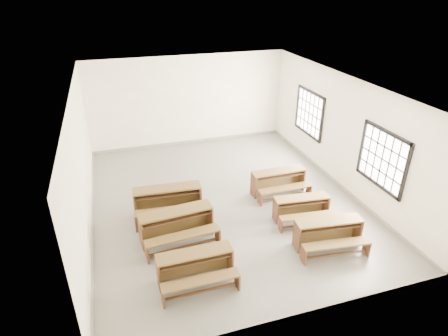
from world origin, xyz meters
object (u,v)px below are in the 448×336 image
object	(u,v)px
desk_set_4	(302,207)
desk_set_5	(279,180)
desk_set_0	(196,265)
desk_set_2	(168,199)
desk_set_1	(177,223)
desk_set_3	(329,232)

from	to	relation	value
desk_set_4	desk_set_5	world-z (taller)	desk_set_5
desk_set_0	desk_set_5	distance (m)	4.09
desk_set_2	desk_set_4	size ratio (longest dim) A/B	1.21
desk_set_0	desk_set_1	distance (m)	1.45
desk_set_0	desk_set_2	world-z (taller)	desk_set_2
desk_set_1	desk_set_4	distance (m)	3.16
desk_set_4	desk_set_5	xyz separation A→B (m)	(0.00, 1.38, 0.04)
desk_set_3	desk_set_5	distance (m)	2.54
desk_set_3	desk_set_4	world-z (taller)	desk_set_3
desk_set_1	desk_set_2	size ratio (longest dim) A/B	1.00
desk_set_1	desk_set_4	bearing A→B (deg)	-7.49
desk_set_0	desk_set_3	bearing A→B (deg)	2.93
desk_set_2	desk_set_5	bearing A→B (deg)	6.98
desk_set_4	desk_set_5	bearing A→B (deg)	95.92
desk_set_4	desk_set_3	bearing A→B (deg)	-80.81
desk_set_2	desk_set_5	distance (m)	3.18
desk_set_0	desk_set_1	world-z (taller)	desk_set_1
desk_set_2	desk_set_4	distance (m)	3.40
desk_set_3	desk_set_1	bearing A→B (deg)	165.19
desk_set_0	desk_set_2	xyz separation A→B (m)	(-0.11, 2.55, 0.05)
desk_set_1	desk_set_4	size ratio (longest dim) A/B	1.21
desk_set_0	desk_set_3	distance (m)	3.13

